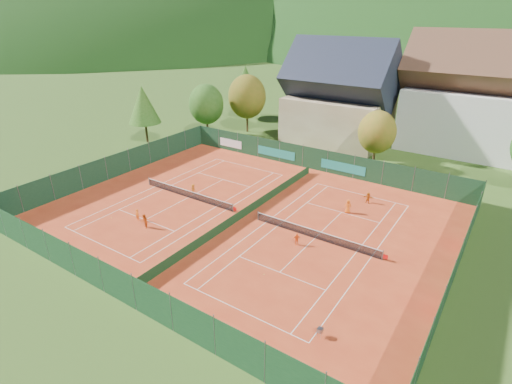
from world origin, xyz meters
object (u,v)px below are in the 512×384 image
(player_left_near, at_px, (137,215))
(player_left_far, at_px, (193,189))
(player_left_mid, at_px, (145,221))
(hotel_block_a, at_px, (480,102))
(player_right_far_b, at_px, (368,198))
(chalet, at_px, (339,100))
(player_right_near, at_px, (297,239))
(player_right_far_a, at_px, (348,206))
(ball_hopper, at_px, (320,330))

(player_left_near, xyz_separation_m, player_left_far, (0.37, 7.98, -0.02))
(player_left_near, relative_size, player_left_mid, 0.86)
(hotel_block_a, xyz_separation_m, player_right_far_b, (-6.50, -25.90, -6.73))
(chalet, bearing_deg, player_left_mid, -95.73)
(player_right_near, relative_size, player_right_far_b, 0.94)
(chalet, relative_size, player_right_near, 13.24)
(player_left_far, distance_m, player_right_far_b, 19.84)
(hotel_block_a, xyz_separation_m, player_right_far_a, (-7.45, -29.38, -6.62))
(ball_hopper, xyz_separation_m, player_left_mid, (-20.56, 3.47, 0.18))
(player_left_near, relative_size, player_right_far_a, 0.82)
(ball_hopper, xyz_separation_m, player_right_far_a, (-5.25, 17.61, 0.21))
(chalet, distance_m, player_left_far, 29.97)
(player_right_far_a, bearing_deg, player_left_mid, 12.79)
(player_left_near, height_order, player_left_mid, player_left_mid)
(chalet, distance_m, ball_hopper, 44.71)
(chalet, xyz_separation_m, ball_hopper, (16.80, -40.99, -6.07))
(hotel_block_a, distance_m, player_left_mid, 49.56)
(chalet, xyz_separation_m, hotel_block_a, (19.00, 6.00, 0.76))
(player_left_mid, xyz_separation_m, player_right_far_a, (15.31, 14.14, 0.03))
(player_right_near, xyz_separation_m, player_right_far_a, (1.44, 8.56, 0.15))
(chalet, xyz_separation_m, player_right_far_a, (11.55, -23.38, -5.86))
(player_left_near, bearing_deg, player_right_near, 16.13)
(chalet, height_order, player_left_mid, chalet)
(player_left_mid, xyz_separation_m, player_right_far_b, (16.26, 17.61, -0.09))
(ball_hopper, bearing_deg, player_left_far, 151.20)
(player_right_far_a, relative_size, player_right_far_b, 1.18)
(ball_hopper, relative_size, player_left_near, 0.63)
(player_left_mid, height_order, player_right_far_a, player_right_far_a)
(ball_hopper, relative_size, player_right_far_b, 0.62)
(player_left_mid, bearing_deg, player_right_far_b, 73.21)
(player_left_near, relative_size, player_right_near, 1.03)
(player_left_near, distance_m, player_right_far_b, 24.78)
(ball_hopper, bearing_deg, player_left_mid, 170.41)
(chalet, distance_m, player_right_near, 34.04)
(player_left_mid, bearing_deg, hotel_block_a, 88.31)
(hotel_block_a, relative_size, player_left_near, 17.14)
(chalet, bearing_deg, hotel_block_a, 17.53)
(player_left_far, bearing_deg, hotel_block_a, -135.87)
(hotel_block_a, bearing_deg, player_right_near, -103.18)
(ball_hopper, height_order, player_left_mid, player_left_mid)
(chalet, height_order, player_right_far_a, chalet)
(player_left_far, bearing_deg, ball_hopper, 140.06)
(player_right_near, bearing_deg, chalet, 56.75)
(player_right_near, relative_size, player_right_far_a, 0.80)
(player_left_near, distance_m, player_right_far_a, 21.80)
(ball_hopper, height_order, player_left_far, player_left_far)
(player_right_near, bearing_deg, player_left_near, 146.66)
(hotel_block_a, distance_m, ball_hopper, 47.53)
(hotel_block_a, bearing_deg, player_right_far_a, -104.23)
(hotel_block_a, bearing_deg, player_left_mid, -117.62)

